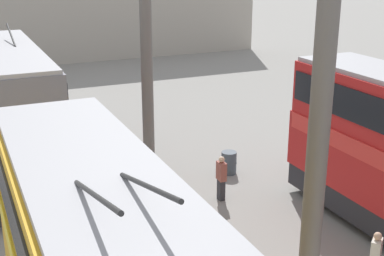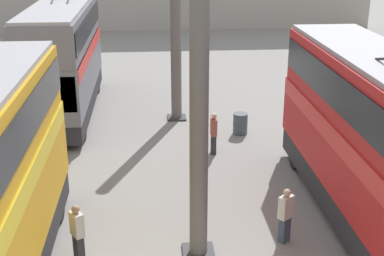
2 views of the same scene
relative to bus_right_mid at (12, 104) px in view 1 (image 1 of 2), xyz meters
The scene contains 6 objects.
depot_back_wall 22.35m from the bus_right_mid, 13.14° to the right, with size 0.50×36.00×9.62m.
support_column_near 13.09m from the bus_right_mid, 157.17° to the right, with size 0.84×0.84×8.10m.
support_column_far 5.30m from the bus_right_mid, 102.80° to the right, with size 0.84×0.84×8.10m.
bus_right_mid is the anchor object (origin of this frame).
person_aisle_midway 8.46m from the bus_right_mid, 130.38° to the right, with size 0.43×0.26×1.64m.
oil_drum 8.67m from the bus_right_mid, 113.44° to the right, with size 0.63×0.63×0.90m.
Camera 1 is at (-5.27, 6.82, 8.36)m, focal length 50.00 mm.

